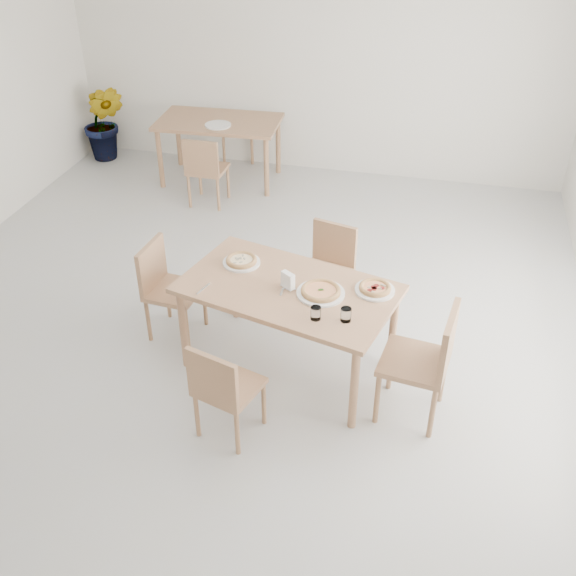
% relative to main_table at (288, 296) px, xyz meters
% --- Properties ---
extents(main_table, '(1.74, 1.25, 0.75)m').
position_rel_main_table_xyz_m(main_table, '(0.00, 0.00, 0.00)').
color(main_table, tan).
rests_on(main_table, ground).
extents(chair_south, '(0.48, 0.48, 0.79)m').
position_rel_main_table_xyz_m(chair_south, '(-0.24, -0.84, -0.21)').
color(chair_south, '#9E714F').
rests_on(chair_south, ground).
extents(chair_north, '(0.48, 0.48, 0.81)m').
position_rel_main_table_xyz_m(chair_north, '(0.15, 0.84, -0.20)').
color(chair_north, '#9E714F').
rests_on(chair_north, ground).
extents(chair_west, '(0.44, 0.44, 0.82)m').
position_rel_main_table_xyz_m(chair_west, '(-1.08, 0.21, -0.19)').
color(chair_west, '#9E714F').
rests_on(chair_west, ground).
extents(chair_east, '(0.51, 0.51, 0.92)m').
position_rel_main_table_xyz_m(chair_east, '(1.06, -0.30, -0.14)').
color(chair_east, '#9E714F').
rests_on(chair_east, ground).
extents(plate_margherita, '(0.35, 0.35, 0.02)m').
position_rel_main_table_xyz_m(plate_margherita, '(0.25, -0.04, 0.09)').
color(plate_margherita, white).
rests_on(plate_margherita, main_table).
extents(plate_mushroom, '(0.29, 0.29, 0.02)m').
position_rel_main_table_xyz_m(plate_mushroom, '(-0.43, 0.23, 0.09)').
color(plate_mushroom, white).
rests_on(plate_mushroom, main_table).
extents(plate_pepperoni, '(0.29, 0.29, 0.02)m').
position_rel_main_table_xyz_m(plate_pepperoni, '(0.63, 0.10, 0.09)').
color(plate_pepperoni, white).
rests_on(plate_pepperoni, main_table).
extents(pizza_margherita, '(0.30, 0.30, 0.03)m').
position_rel_main_table_xyz_m(pizza_margherita, '(0.25, -0.04, 0.11)').
color(pizza_margherita, '#ECC06F').
rests_on(pizza_margherita, plate_margherita).
extents(pizza_mushroom, '(0.25, 0.25, 0.03)m').
position_rel_main_table_xyz_m(pizza_mushroom, '(-0.43, 0.23, 0.11)').
color(pizza_mushroom, '#ECC06F').
rests_on(pizza_mushroom, plate_mushroom).
extents(pizza_pepperoni, '(0.26, 0.26, 0.03)m').
position_rel_main_table_xyz_m(pizza_pepperoni, '(0.63, 0.10, 0.11)').
color(pizza_pepperoni, '#ECC06F').
rests_on(pizza_pepperoni, plate_pepperoni).
extents(tumbler_a, '(0.07, 0.07, 0.10)m').
position_rel_main_table_xyz_m(tumbler_a, '(0.28, -0.34, 0.13)').
color(tumbler_a, white).
rests_on(tumbler_a, main_table).
extents(tumbler_b, '(0.08, 0.08, 0.10)m').
position_rel_main_table_xyz_m(tumbler_b, '(0.48, -0.31, 0.13)').
color(tumbler_b, white).
rests_on(tumbler_b, main_table).
extents(napkin_holder, '(0.13, 0.12, 0.13)m').
position_rel_main_table_xyz_m(napkin_holder, '(0.00, -0.02, 0.14)').
color(napkin_holder, silver).
rests_on(napkin_holder, main_table).
extents(fork_a, '(0.06, 0.16, 0.01)m').
position_rel_main_table_xyz_m(fork_a, '(-0.59, -0.18, 0.08)').
color(fork_a, silver).
rests_on(fork_a, main_table).
extents(fork_b, '(0.02, 0.19, 0.01)m').
position_rel_main_table_xyz_m(fork_b, '(-0.03, -0.03, 0.08)').
color(fork_b, silver).
rests_on(fork_b, main_table).
extents(second_table, '(1.46, 0.88, 0.75)m').
position_rel_main_table_xyz_m(second_table, '(-1.62, 3.21, -0.01)').
color(second_table, '#9E714F').
rests_on(second_table, ground).
extents(chair_back_s, '(0.40, 0.40, 0.81)m').
position_rel_main_table_xyz_m(chair_back_s, '(-1.56, 2.50, -0.20)').
color(chair_back_s, '#9E714F').
rests_on(chair_back_s, ground).
extents(chair_back_n, '(0.54, 0.54, 0.84)m').
position_rel_main_table_xyz_m(chair_back_n, '(-1.65, 3.92, -0.18)').
color(chair_back_n, '#9E714F').
rests_on(chair_back_n, ground).
extents(plate_empty, '(0.30, 0.30, 0.02)m').
position_rel_main_table_xyz_m(plate_empty, '(-1.57, 3.03, 0.09)').
color(plate_empty, white).
rests_on(plate_empty, second_table).
extents(potted_plant, '(0.59, 0.50, 0.98)m').
position_rel_main_table_xyz_m(potted_plant, '(-3.25, 3.47, -0.18)').
color(potted_plant, '#1D6121').
rests_on(potted_plant, ground).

